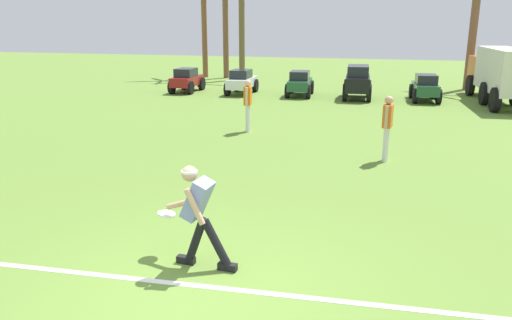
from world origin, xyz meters
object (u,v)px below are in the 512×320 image
object	(u,v)px
teammate_deep	(248,101)
parked_car_slot_c	(300,83)
palm_tree_far_left	(204,17)
palm_tree_far_right	(475,18)
frisbee_in_flight	(167,214)
parked_car_slot_a	(187,80)
teammate_midfield	(387,122)
parked_car_slot_b	(242,81)
box_truck	(499,72)
frisbee_thrower	(199,211)
parked_car_slot_e	(425,87)
palm_tree_right_of_centre	(242,14)
palm_tree_left_of_centre	(226,15)
parked_car_slot_d	(358,81)

from	to	relation	value
teammate_deep	parked_car_slot_c	distance (m)	7.73
palm_tree_far_left	palm_tree_far_right	distance (m)	14.35
frisbee_in_flight	parked_car_slot_a	world-z (taller)	parked_car_slot_a
teammate_midfield	parked_car_slot_a	distance (m)	13.52
parked_car_slot_b	box_truck	distance (m)	10.71
parked_car_slot_b	box_truck	bearing A→B (deg)	0.97
frisbee_thrower	palm_tree_far_left	bearing A→B (deg)	110.45
frisbee_in_flight	parked_car_slot_e	size ratio (longest dim) A/B	0.15
box_truck	palm_tree_far_left	xyz separation A→B (m)	(-14.77, 5.97, 2.16)
parked_car_slot_b	palm_tree_far_left	world-z (taller)	palm_tree_far_left
frisbee_in_flight	parked_car_slot_a	bearing A→B (deg)	111.67
palm_tree_far_left	parked_car_slot_b	bearing A→B (deg)	-56.41
box_truck	palm_tree_far_right	xyz separation A→B (m)	(-0.54, 4.17, 2.10)
frisbee_thrower	box_truck	world-z (taller)	box_truck
parked_car_slot_c	palm_tree_right_of_centre	xyz separation A→B (m)	(-4.30, 5.57, 2.98)
frisbee_thrower	parked_car_slot_a	size ratio (longest dim) A/B	0.64
parked_car_slot_c	palm_tree_far_right	size ratio (longest dim) A/B	0.41
parked_car_slot_a	parked_car_slot_e	distance (m)	10.61
palm_tree_right_of_centre	parked_car_slot_c	bearing A→B (deg)	-52.29
parked_car_slot_c	palm_tree_left_of_centre	world-z (taller)	palm_tree_left_of_centre
parked_car_slot_b	parked_car_slot_d	xyz separation A→B (m)	(5.18, -0.09, 0.18)
parked_car_slot_a	parked_car_slot_d	xyz separation A→B (m)	(7.85, -0.08, 0.18)
palm_tree_left_of_centre	palm_tree_far_left	bearing A→B (deg)	178.93
parked_car_slot_d	palm_tree_right_of_centre	world-z (taller)	palm_tree_right_of_centre
teammate_midfield	parked_car_slot_b	size ratio (longest dim) A/B	0.70
parked_car_slot_a	palm_tree_right_of_centre	size ratio (longest dim) A/B	0.38
parked_car_slot_b	box_truck	world-z (taller)	box_truck
frisbee_thrower	parked_car_slot_c	bearing A→B (deg)	95.36
parked_car_slot_c	parked_car_slot_b	bearing A→B (deg)	-178.04
parked_car_slot_c	palm_tree_far_right	xyz separation A→B (m)	(7.49, 4.26, 2.76)
parked_car_slot_e	palm_tree_left_of_centre	bearing A→B (deg)	150.16
parked_car_slot_b	palm_tree_far_left	bearing A→B (deg)	123.59
parked_car_slot_b	teammate_deep	bearing A→B (deg)	-72.06
parked_car_slot_a	palm_tree_left_of_centre	world-z (taller)	palm_tree_left_of_centre
frisbee_in_flight	palm_tree_left_of_centre	distance (m)	22.97
palm_tree_left_of_centre	parked_car_slot_d	bearing A→B (deg)	-38.08
palm_tree_far_right	parked_car_slot_e	bearing A→B (deg)	-116.88
parked_car_slot_e	frisbee_thrower	bearing A→B (deg)	-103.25
palm_tree_left_of_centre	palm_tree_right_of_centre	xyz separation A→B (m)	(1.11, -0.47, 0.02)
palm_tree_left_of_centre	palm_tree_right_of_centre	size ratio (longest dim) A/B	1.01
box_truck	palm_tree_right_of_centre	size ratio (longest dim) A/B	1.02
palm_tree_far_right	teammate_midfield	bearing A→B (deg)	-104.29
teammate_midfield	box_truck	size ratio (longest dim) A/B	0.26
frisbee_thrower	parked_car_slot_c	world-z (taller)	frisbee_thrower
parked_car_slot_a	palm_tree_far_right	xyz separation A→B (m)	(12.82, 4.36, 2.76)
frisbee_thrower	palm_tree_right_of_centre	size ratio (longest dim) A/B	0.24
frisbee_thrower	teammate_deep	bearing A→B (deg)	101.52
teammate_midfield	palm_tree_far_right	world-z (taller)	palm_tree_far_right
palm_tree_right_of_centre	frisbee_in_flight	bearing A→B (deg)	-76.28
palm_tree_right_of_centre	parked_car_slot_d	bearing A→B (deg)	-40.11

